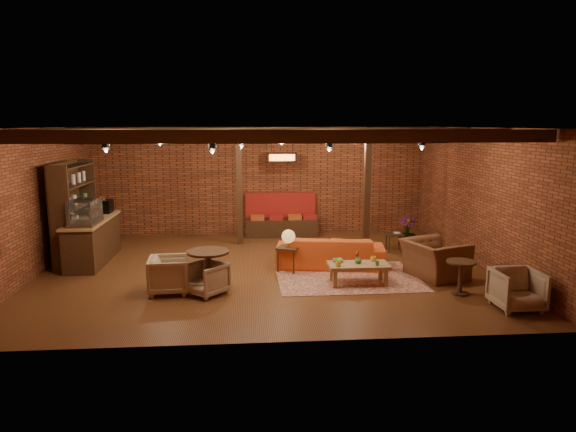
{
  "coord_description": "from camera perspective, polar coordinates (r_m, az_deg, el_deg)",
  "views": [
    {
      "loc": [
        -0.39,
        -11.35,
        3.29
      ],
      "look_at": [
        0.54,
        0.2,
        1.2
      ],
      "focal_mm": 32.0,
      "sensor_mm": 36.0,
      "label": 1
    }
  ],
  "objects": [
    {
      "name": "shelving_hutch",
      "position": [
        13.28,
        -22.57,
        0.39
      ],
      "size": [
        0.52,
        2.0,
        2.4
      ],
      "primitive_type": null,
      "color": "black",
      "rests_on": "ground"
    },
    {
      "name": "ceiling_pipe",
      "position": [
        12.96,
        -2.9,
        8.28
      ],
      "size": [
        9.6,
        0.12,
        0.12
      ],
      "primitive_type": "cylinder",
      "rotation": [
        0.0,
        1.57,
        0.0
      ],
      "color": "black",
      "rests_on": "ceiling"
    },
    {
      "name": "armchair_a",
      "position": [
        10.39,
        -13.01,
        -6.18
      ],
      "size": [
        0.78,
        0.82,
        0.8
      ],
      "primitive_type": "imported",
      "rotation": [
        0.0,
        0.0,
        1.63
      ],
      "color": "beige",
      "rests_on": "floor"
    },
    {
      "name": "armchair_far",
      "position": [
        10.11,
        24.13,
        -7.28
      ],
      "size": [
        0.79,
        0.74,
        0.8
      ],
      "primitive_type": "imported",
      "rotation": [
        0.0,
        0.0,
        0.02
      ],
      "color": "beige",
      "rests_on": "floor"
    },
    {
      "name": "wall_back",
      "position": [
        15.45,
        -3.13,
        3.93
      ],
      "size": [
        10.0,
        0.02,
        3.2
      ],
      "primitive_type": "cube",
      "color": "brown",
      "rests_on": "ground"
    },
    {
      "name": "sofa",
      "position": [
        11.97,
        4.7,
        -3.96
      ],
      "size": [
        2.59,
        1.33,
        0.72
      ],
      "primitive_type": "imported",
      "rotation": [
        0.0,
        0.0,
        2.99
      ],
      "color": "#C94D1C",
      "rests_on": "floor"
    },
    {
      "name": "floor",
      "position": [
        11.82,
        -2.54,
        -5.93
      ],
      "size": [
        10.0,
        10.0,
        0.0
      ],
      "primitive_type": "plane",
      "color": "#3A230E",
      "rests_on": "ground"
    },
    {
      "name": "post_right",
      "position": [
        13.83,
        8.79,
        3.09
      ],
      "size": [
        0.16,
        0.16,
        3.2
      ],
      "primitive_type": "cube",
      "color": "black",
      "rests_on": "ground"
    },
    {
      "name": "armchair_b",
      "position": [
        10.15,
        -9.12,
        -6.71
      ],
      "size": [
        0.94,
        0.94,
        0.71
      ],
      "primitive_type": "imported",
      "rotation": [
        0.0,
        0.0,
        -0.74
      ],
      "color": "beige",
      "rests_on": "floor"
    },
    {
      "name": "wall_front",
      "position": [
        7.55,
        -1.53,
        -2.69
      ],
      "size": [
        10.0,
        0.02,
        3.2
      ],
      "primitive_type": "cube",
      "color": "brown",
      "rests_on": "ground"
    },
    {
      "name": "side_table_book",
      "position": [
        13.63,
        11.73,
        -2.05
      ],
      "size": [
        0.45,
        0.45,
        0.5
      ],
      "rotation": [
        0.0,
        0.0,
        -0.06
      ],
      "color": "black",
      "rests_on": "floor"
    },
    {
      "name": "rug",
      "position": [
        11.28,
        6.61,
        -6.77
      ],
      "size": [
        3.06,
        2.35,
        0.01
      ],
      "primitive_type": "cube",
      "rotation": [
        0.0,
        0.0,
        0.01
      ],
      "color": "maroon",
      "rests_on": "floor"
    },
    {
      "name": "plant_counter",
      "position": [
        13.22,
        -20.38,
        0.58
      ],
      "size": [
        0.35,
        0.39,
        0.3
      ],
      "primitive_type": "imported",
      "color": "#337F33",
      "rests_on": "service_counter"
    },
    {
      "name": "ceiling_beams",
      "position": [
        11.36,
        -2.66,
        9.17
      ],
      "size": [
        9.8,
        6.4,
        0.22
      ],
      "primitive_type": null,
      "color": "black",
      "rests_on": "ceiling"
    },
    {
      "name": "post_left",
      "position": [
        14.05,
        -5.43,
        3.28
      ],
      "size": [
        0.16,
        0.16,
        3.2
      ],
      "primitive_type": "cube",
      "color": "black",
      "rests_on": "ground"
    },
    {
      "name": "service_counter",
      "position": [
        13.13,
        -20.92,
        -1.38
      ],
      "size": [
        0.8,
        2.5,
        1.6
      ],
      "primitive_type": null,
      "color": "black",
      "rests_on": "ground"
    },
    {
      "name": "banquette",
      "position": [
        15.19,
        -0.78,
        -0.35
      ],
      "size": [
        2.1,
        0.7,
        1.0
      ],
      "primitive_type": null,
      "color": "maroon",
      "rests_on": "ground"
    },
    {
      "name": "round_table_right",
      "position": [
        10.57,
        18.65,
        -5.92
      ],
      "size": [
        0.57,
        0.57,
        0.67
      ],
      "color": "black",
      "rests_on": "floor"
    },
    {
      "name": "ceiling_spotlights",
      "position": [
        11.36,
        -2.66,
        8.06
      ],
      "size": [
        6.4,
        4.4,
        0.28
      ],
      "primitive_type": null,
      "color": "black",
      "rests_on": "ceiling"
    },
    {
      "name": "round_table_left",
      "position": [
        10.15,
        -8.84,
        -5.36
      ],
      "size": [
        0.83,
        0.83,
        0.86
      ],
      "color": "black",
      "rests_on": "floor"
    },
    {
      "name": "ceiling",
      "position": [
        11.36,
        -2.67,
        9.77
      ],
      "size": [
        10.0,
        8.0,
        0.02
      ],
      "primitive_type": "cube",
      "color": "black",
      "rests_on": "wall_back"
    },
    {
      "name": "side_table_lamp",
      "position": [
        11.47,
        0.05,
        -2.65
      ],
      "size": [
        0.6,
        0.6,
        0.96
      ],
      "rotation": [
        0.0,
        0.0,
        -0.41
      ],
      "color": "black",
      "rests_on": "floor"
    },
    {
      "name": "service_sign",
      "position": [
        14.51,
        -0.68,
        6.52
      ],
      "size": [
        0.86,
        0.06,
        0.3
      ],
      "primitive_type": "cube",
      "color": "orange",
      "rests_on": "ceiling"
    },
    {
      "name": "wall_right",
      "position": [
        12.68,
        20.63,
        1.91
      ],
      "size": [
        0.02,
        8.0,
        3.2
      ],
      "primitive_type": "cube",
      "color": "brown",
      "rests_on": "ground"
    },
    {
      "name": "wall_left",
      "position": [
        12.37,
        -26.44,
        1.31
      ],
      "size": [
        0.02,
        8.0,
        3.2
      ],
      "primitive_type": "cube",
      "color": "brown",
      "rests_on": "ground"
    },
    {
      "name": "armchair_right",
      "position": [
        11.53,
        16.01,
        -3.97
      ],
      "size": [
        1.15,
        1.42,
        1.08
      ],
      "primitive_type": "imported",
      "rotation": [
        0.0,
        0.0,
        1.89
      ],
      "color": "brown",
      "rests_on": "floor"
    },
    {
      "name": "plant_tall",
      "position": [
        14.19,
        13.24,
        1.53
      ],
      "size": [
        1.66,
        1.66,
        2.42
      ],
      "primitive_type": "imported",
      "rotation": [
        0.0,
        0.0,
        -0.27
      ],
      "color": "#4C7F4C",
      "rests_on": "floor"
    },
    {
      "name": "coffee_table",
      "position": [
        10.77,
        7.77,
        -5.52
      ],
      "size": [
        1.26,
        0.64,
        0.68
      ],
      "rotation": [
        0.0,
        0.0,
        -0.01
      ],
      "color": "brown",
      "rests_on": "floor"
    }
  ]
}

